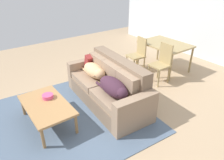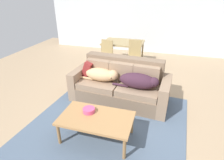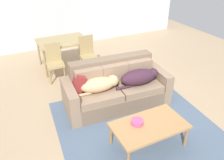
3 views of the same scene
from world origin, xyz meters
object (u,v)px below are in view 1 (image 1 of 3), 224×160
at_px(dog_on_left_cushion, 95,71).
at_px(coffee_table, 46,106).
at_px(dining_chair_near_right, 162,62).
at_px(dog_on_right_cushion, 114,87).
at_px(bowl_on_coffee_table, 48,96).
at_px(dining_table, 165,46).
at_px(throw_pillow_by_left_arm, 93,62).
at_px(dining_chair_near_left, 138,53).
at_px(couch, 109,87).

relative_size(dog_on_left_cushion, coffee_table, 0.74).
bearing_deg(dining_chair_near_right, dog_on_left_cushion, -102.59).
distance_m(dog_on_right_cushion, dining_chair_near_right, 1.80).
xyz_separation_m(bowl_on_coffee_table, dining_chair_near_right, (0.24, 2.74, 0.07)).
relative_size(coffee_table, dining_chair_near_right, 1.20).
bearing_deg(dining_table, dog_on_left_cushion, -87.99).
xyz_separation_m(dog_on_right_cushion, dining_chair_near_right, (-0.42, 1.75, -0.09)).
xyz_separation_m(dog_on_left_cushion, coffee_table, (0.31, -1.19, -0.22)).
height_order(throw_pillow_by_left_arm, coffee_table, throw_pillow_by_left_arm).
xyz_separation_m(dog_on_left_cushion, throw_pillow_by_left_arm, (-0.38, 0.20, 0.03)).
height_order(throw_pillow_by_left_arm, bowl_on_coffee_table, throw_pillow_by_left_arm).
distance_m(throw_pillow_by_left_arm, coffee_table, 1.57).
distance_m(dog_on_left_cushion, dining_chair_near_right, 1.69).
bearing_deg(bowl_on_coffee_table, dining_chair_near_left, 102.42).
xyz_separation_m(couch, dog_on_left_cushion, (-0.38, -0.10, 0.24)).
relative_size(dog_on_right_cushion, dining_table, 0.73).
height_order(dog_on_right_cushion, coffee_table, dog_on_right_cushion).
xyz_separation_m(coffee_table, dining_chair_near_left, (-0.77, 2.85, 0.11)).
relative_size(couch, dog_on_left_cushion, 2.48).
distance_m(coffee_table, dining_chair_near_left, 2.96).
bearing_deg(throw_pillow_by_left_arm, couch, -7.53).
bearing_deg(throw_pillow_by_left_arm, dog_on_left_cushion, -27.82).
relative_size(dog_on_right_cushion, dining_chair_near_right, 0.95).
bearing_deg(dining_chair_near_left, dining_table, 63.56).
bearing_deg(dog_on_right_cushion, dining_table, 114.56).
distance_m(dog_on_left_cushion, bowl_on_coffee_table, 1.11).
bearing_deg(dining_chair_near_right, bowl_on_coffee_table, -94.46).
distance_m(coffee_table, dining_chair_near_right, 2.84).
xyz_separation_m(bowl_on_coffee_table, dining_chair_near_left, (-0.61, 2.75, 0.03)).
height_order(dog_on_right_cushion, dining_chair_near_right, dining_chair_near_right).
bearing_deg(dining_chair_near_left, dog_on_left_cushion, -68.72).
distance_m(couch, dog_on_left_cushion, 0.46).
bearing_deg(coffee_table, throw_pillow_by_left_arm, 116.21).
bearing_deg(dog_on_left_cushion, dog_on_right_cushion, -3.02).
relative_size(dog_on_right_cushion, throw_pillow_by_left_arm, 2.45).
bearing_deg(dining_chair_near_right, dog_on_right_cushion, -75.98).
height_order(coffee_table, dining_chair_near_right, dining_chair_near_right).
height_order(couch, bowl_on_coffee_table, couch).
relative_size(dog_on_left_cushion, dining_chair_near_left, 0.95).
height_order(dog_on_right_cushion, throw_pillow_by_left_arm, throw_pillow_by_left_arm).
relative_size(couch, dining_chair_near_left, 2.36).
distance_m(throw_pillow_by_left_arm, dining_chair_near_right, 1.64).
distance_m(dining_table, dining_chair_near_right, 0.79).
bearing_deg(dog_on_left_cushion, dining_table, 96.13).
xyz_separation_m(couch, dining_table, (-0.46, 2.17, 0.32)).
bearing_deg(dog_on_left_cushion, bowl_on_coffee_table, -78.37).
bearing_deg(dining_table, couch, -78.09).
bearing_deg(bowl_on_coffee_table, dog_on_right_cushion, 56.37).
distance_m(bowl_on_coffee_table, dining_table, 3.37).
distance_m(dog_on_left_cushion, dog_on_right_cushion, 0.81).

